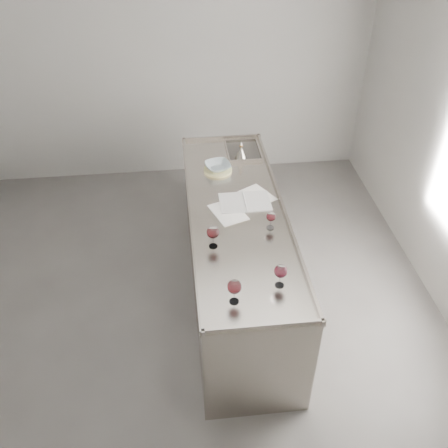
{
  "coord_description": "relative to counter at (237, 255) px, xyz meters",
  "views": [
    {
      "loc": [
        0.05,
        -2.83,
        3.29
      ],
      "look_at": [
        0.36,
        0.05,
        1.02
      ],
      "focal_mm": 40.0,
      "sensor_mm": 36.0,
      "label": 1
    }
  ],
  "objects": [
    {
      "name": "room_shell",
      "position": [
        -0.5,
        -0.3,
        0.93
      ],
      "size": [
        4.54,
        5.04,
        2.84
      ],
      "color": "#4F4D4A",
      "rests_on": "ground"
    },
    {
      "name": "loose_paper_under",
      "position": [
        -0.08,
        -0.01,
        0.47
      ],
      "size": [
        0.32,
        0.37,
        0.0
      ],
      "primitive_type": "cube",
      "rotation": [
        0.0,
        0.0,
        0.36
      ],
      "color": "white",
      "rests_on": "counter"
    },
    {
      "name": "notebook",
      "position": [
        0.08,
        0.11,
        0.47
      ],
      "size": [
        0.41,
        0.28,
        0.02
      ],
      "rotation": [
        0.0,
        0.0,
        0.0
      ],
      "color": "silver",
      "rests_on": "counter"
    },
    {
      "name": "loose_paper_top",
      "position": [
        0.19,
        0.2,
        0.47
      ],
      "size": [
        0.31,
        0.34,
        0.0
      ],
      "primitive_type": "cube",
      "rotation": [
        0.0,
        0.0,
        0.52
      ],
      "color": "silver",
      "rests_on": "counter"
    },
    {
      "name": "wine_glass_left",
      "position": [
        -0.23,
        -0.4,
        0.59
      ],
      "size": [
        0.09,
        0.09,
        0.18
      ],
      "rotation": [
        0.0,
        0.0,
        -0.02
      ],
      "color": "white",
      "rests_on": "counter"
    },
    {
      "name": "trivet",
      "position": [
        -0.09,
        0.61,
        0.48
      ],
      "size": [
        0.27,
        0.27,
        0.02
      ],
      "primitive_type": "cylinder",
      "rotation": [
        0.0,
        0.0,
        0.1
      ],
      "color": "beige",
      "rests_on": "counter"
    },
    {
      "name": "ceramic_bowl",
      "position": [
        -0.09,
        0.61,
        0.51
      ],
      "size": [
        0.26,
        0.26,
        0.05
      ],
      "primitive_type": "imported",
      "rotation": [
        0.0,
        0.0,
        0.24
      ],
      "color": "#95A5AD",
      "rests_on": "trivet"
    },
    {
      "name": "wine_glass_middle",
      "position": [
        -0.15,
        -0.96,
        0.59
      ],
      "size": [
        0.09,
        0.09,
        0.18
      ],
      "rotation": [
        0.0,
        0.0,
        -0.27
      ],
      "color": "white",
      "rests_on": "counter"
    },
    {
      "name": "counter",
      "position": [
        0.0,
        0.0,
        0.0
      ],
      "size": [
        0.77,
        2.42,
        0.97
      ],
      "color": "#9C948C",
      "rests_on": "ground"
    },
    {
      "name": "wine_glass_small",
      "position": [
        0.22,
        -0.24,
        0.57
      ],
      "size": [
        0.07,
        0.07,
        0.15
      ],
      "rotation": [
        0.0,
        0.0,
        -0.26
      ],
      "color": "white",
      "rests_on": "counter"
    },
    {
      "name": "wine_funnel",
      "position": [
        0.14,
        0.79,
        0.52
      ],
      "size": [
        0.12,
        0.12,
        0.18
      ],
      "rotation": [
        0.0,
        0.0,
        0.1
      ],
      "color": "gray",
      "rests_on": "counter"
    },
    {
      "name": "wine_glass_right",
      "position": [
        0.17,
        -0.85,
        0.59
      ],
      "size": [
        0.09,
        0.09,
        0.17
      ],
      "rotation": [
        0.0,
        0.0,
        -0.32
      ],
      "color": "white",
      "rests_on": "counter"
    }
  ]
}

